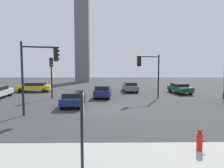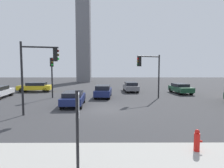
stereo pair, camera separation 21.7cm
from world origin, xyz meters
The scene contains 13 objects.
ground_plane centered at (0.00, 0.00, 0.00)m, with size 95.55×95.55×0.00m, color #38383A.
sidewalk_corner centered at (0.00, -10.23, 0.07)m, with size 34.40×4.41×0.15m, color #A8A59E.
direction_sign centered at (-0.38, -10.70, 1.80)m, with size 0.17×0.59×2.74m.
traffic_light_0 centered at (4.85, 5.31, 3.49)m, with size 2.79×1.84×4.88m.
traffic_light_1 centered at (-5.97, 6.30, 3.21)m, with size 0.44×0.49×4.57m.
traffic_light_2 centered at (-4.70, -1.70, 3.75)m, with size 2.66×0.98×5.43m.
fire_hydrant centered at (4.26, -8.97, 0.59)m, with size 0.34×0.24×0.92m.
car_1 centered at (-9.97, 12.00, 0.71)m, with size 4.71×2.36×1.32m.
car_2 centered at (-2.75, 1.57, 0.72)m, with size 2.03×4.48×1.32m.
car_3 centered at (-0.20, 6.56, 0.75)m, with size 1.99×4.23×1.44m.
car_4 centered at (9.94, 10.06, 0.70)m, with size 2.27×4.34×1.31m.
car_5 centered at (3.52, 12.03, 0.73)m, with size 1.98×4.47×1.37m.
skyline_tower centered at (-5.40, 30.04, 16.30)m, with size 3.02×3.02×32.59m, color slate.
Camera 2 is at (0.70, -17.32, 3.69)m, focal length 33.44 mm.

